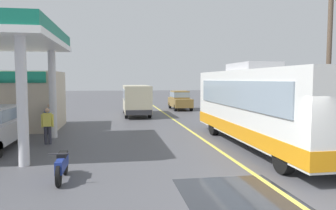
{
  "coord_description": "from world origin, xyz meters",
  "views": [
    {
      "loc": [
        -4.23,
        -6.63,
        2.93
      ],
      "look_at": [
        -1.5,
        10.0,
        1.6
      ],
      "focal_mm": 34.62,
      "sensor_mm": 36.0,
      "label": 1
    }
  ],
  "objects_px": {
    "minibus_opposing_lane": "(136,97)",
    "motorcycle_parked_forecourt": "(62,165)",
    "coach_bus_main": "(262,108)",
    "car_trailing_behind_bus": "(180,99)",
    "pedestrian_near_pump": "(50,117)",
    "pedestrian_by_shop": "(47,124)"
  },
  "relations": [
    {
      "from": "coach_bus_main",
      "to": "car_trailing_behind_bus",
      "type": "xyz_separation_m",
      "value": [
        0.01,
        17.87,
        -0.71
      ]
    },
    {
      "from": "pedestrian_by_shop",
      "to": "pedestrian_near_pump",
      "type": "bearing_deg",
      "value": 98.65
    },
    {
      "from": "minibus_opposing_lane",
      "to": "car_trailing_behind_bus",
      "type": "bearing_deg",
      "value": 45.01
    },
    {
      "from": "motorcycle_parked_forecourt",
      "to": "car_trailing_behind_bus",
      "type": "distance_m",
      "value": 22.68
    },
    {
      "from": "coach_bus_main",
      "to": "car_trailing_behind_bus",
      "type": "height_order",
      "value": "coach_bus_main"
    },
    {
      "from": "pedestrian_by_shop",
      "to": "motorcycle_parked_forecourt",
      "type": "bearing_deg",
      "value": -75.08
    },
    {
      "from": "car_trailing_behind_bus",
      "to": "motorcycle_parked_forecourt",
      "type": "bearing_deg",
      "value": -110.15
    },
    {
      "from": "coach_bus_main",
      "to": "motorcycle_parked_forecourt",
      "type": "height_order",
      "value": "coach_bus_main"
    },
    {
      "from": "coach_bus_main",
      "to": "motorcycle_parked_forecourt",
      "type": "xyz_separation_m",
      "value": [
        -7.8,
        -3.42,
        -1.28
      ]
    },
    {
      "from": "coach_bus_main",
      "to": "pedestrian_by_shop",
      "type": "height_order",
      "value": "coach_bus_main"
    },
    {
      "from": "motorcycle_parked_forecourt",
      "to": "car_trailing_behind_bus",
      "type": "relative_size",
      "value": 0.43
    },
    {
      "from": "minibus_opposing_lane",
      "to": "motorcycle_parked_forecourt",
      "type": "height_order",
      "value": "minibus_opposing_lane"
    },
    {
      "from": "coach_bus_main",
      "to": "motorcycle_parked_forecourt",
      "type": "distance_m",
      "value": 8.61
    },
    {
      "from": "coach_bus_main",
      "to": "car_trailing_behind_bus",
      "type": "bearing_deg",
      "value": 89.96
    },
    {
      "from": "minibus_opposing_lane",
      "to": "pedestrian_near_pump",
      "type": "xyz_separation_m",
      "value": [
        -5.15,
        -8.44,
        -0.54
      ]
    },
    {
      "from": "minibus_opposing_lane",
      "to": "pedestrian_by_shop",
      "type": "xyz_separation_m",
      "value": [
        -4.73,
        -11.17,
        -0.54
      ]
    },
    {
      "from": "coach_bus_main",
      "to": "pedestrian_by_shop",
      "type": "relative_size",
      "value": 6.65
    },
    {
      "from": "pedestrian_by_shop",
      "to": "car_trailing_behind_bus",
      "type": "distance_m",
      "value": 18.27
    },
    {
      "from": "car_trailing_behind_bus",
      "to": "coach_bus_main",
      "type": "bearing_deg",
      "value": -90.04
    },
    {
      "from": "motorcycle_parked_forecourt",
      "to": "pedestrian_near_pump",
      "type": "distance_m",
      "value": 8.51
    },
    {
      "from": "pedestrian_near_pump",
      "to": "pedestrian_by_shop",
      "type": "xyz_separation_m",
      "value": [
        0.42,
        -2.73,
        0.0
      ]
    },
    {
      "from": "pedestrian_by_shop",
      "to": "car_trailing_behind_bus",
      "type": "relative_size",
      "value": 0.4
    }
  ]
}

